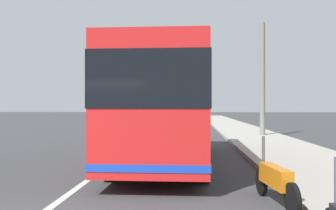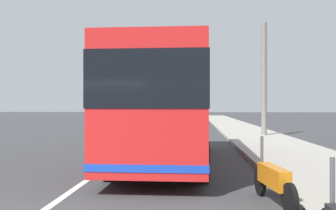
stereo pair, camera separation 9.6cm
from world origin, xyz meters
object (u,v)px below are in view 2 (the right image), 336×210
object	(u,v)px
car_behind_bus	(159,115)
utility_pole	(264,80)
car_side_street	(188,116)
car_ahead_same_lane	(183,119)
coach_bus	(168,102)
motorcycle_mid_row	(273,180)
car_far_distant	(186,113)

from	to	relation	value
car_behind_bus	utility_pole	xyz separation A→B (m)	(-28.30, -8.77, 2.71)
car_side_street	car_ahead_same_lane	xyz separation A→B (m)	(-8.68, 0.35, -0.02)
coach_bus	motorcycle_mid_row	bearing A→B (deg)	-155.32
motorcycle_mid_row	car_ahead_same_lane	distance (m)	26.70
motorcycle_mid_row	car_behind_bus	xyz separation A→B (m)	(44.28, 6.06, 0.22)
car_ahead_same_lane	car_far_distant	xyz separation A→B (m)	(24.74, 0.16, 0.01)
car_far_distant	utility_pole	xyz separation A→B (m)	(-35.35, -5.26, 2.70)
motorcycle_mid_row	utility_pole	world-z (taller)	utility_pole
car_side_street	utility_pole	xyz separation A→B (m)	(-19.29, -4.75, 2.69)
coach_bus	motorcycle_mid_row	world-z (taller)	coach_bus
motorcycle_mid_row	car_side_street	bearing A→B (deg)	-4.12
car_side_street	car_far_distant	xyz separation A→B (m)	(16.06, 0.51, -0.01)
motorcycle_mid_row	car_far_distant	distance (m)	51.40
utility_pole	car_ahead_same_lane	bearing A→B (deg)	25.67
car_behind_bus	utility_pole	world-z (taller)	utility_pole
car_ahead_same_lane	car_behind_bus	xyz separation A→B (m)	(17.69, 3.67, -0.01)
motorcycle_mid_row	car_far_distant	bearing A→B (deg)	-4.58
coach_bus	car_ahead_same_lane	distance (m)	21.23
car_side_street	car_behind_bus	size ratio (longest dim) A/B	1.06
car_ahead_same_lane	utility_pole	size ratio (longest dim) A/B	0.62
car_behind_bus	utility_pole	bearing A→B (deg)	16.42
car_behind_bus	car_far_distant	size ratio (longest dim) A/B	1.00
car_ahead_same_lane	car_far_distant	size ratio (longest dim) A/B	1.07
car_side_street	car_far_distant	distance (m)	16.07
motorcycle_mid_row	car_ahead_same_lane	size ratio (longest dim) A/B	0.53
car_ahead_same_lane	utility_pole	distance (m)	12.08
car_ahead_same_lane	utility_pole	world-z (taller)	utility_pole
car_behind_bus	car_ahead_same_lane	bearing A→B (deg)	10.92
car_far_distant	utility_pole	size ratio (longest dim) A/B	0.58
car_behind_bus	car_far_distant	distance (m)	7.88
coach_bus	motorcycle_mid_row	size ratio (longest dim) A/B	4.55
coach_bus	car_side_street	bearing A→B (deg)	0.66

